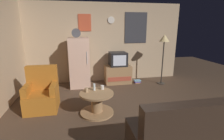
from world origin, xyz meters
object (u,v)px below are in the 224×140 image
(standing_lamp, at_px, (164,42))
(couch, at_px, (190,134))
(crt_tv, at_px, (118,59))
(coffee_table, at_px, (97,103))
(wine_glass, at_px, (94,87))
(mug_ceramic_tan, at_px, (86,90))
(fridge, at_px, (79,63))
(tv_stand, at_px, (118,74))
(armchair, at_px, (42,94))
(book_stack, at_px, (137,81))
(mug_ceramic_white, at_px, (102,87))

(standing_lamp, xyz_separation_m, couch, (-1.07, -2.99, -1.05))
(standing_lamp, bearing_deg, crt_tv, 165.28)
(coffee_table, height_order, wine_glass, wine_glass)
(mug_ceramic_tan, bearing_deg, fridge, 94.17)
(tv_stand, relative_size, armchair, 0.87)
(fridge, xyz_separation_m, standing_lamp, (2.61, -0.26, 0.60))
(armchair, bearing_deg, fridge, 57.45)
(standing_lamp, xyz_separation_m, mug_ceramic_tan, (-2.48, -1.46, -0.84))
(fridge, bearing_deg, couch, -64.64)
(couch, bearing_deg, armchair, 141.53)
(wine_glass, height_order, book_stack, wine_glass)
(tv_stand, xyz_separation_m, armchair, (-2.09, -1.45, 0.05))
(tv_stand, bearing_deg, mug_ceramic_tan, -121.14)
(standing_lamp, relative_size, book_stack, 7.24)
(couch, bearing_deg, fridge, 115.36)
(wine_glass, bearing_deg, mug_ceramic_white, 8.23)
(mug_ceramic_white, xyz_separation_m, couch, (1.06, -1.61, -0.21))
(wine_glass, distance_m, mug_ceramic_tan, 0.18)
(mug_ceramic_white, bearing_deg, standing_lamp, 32.93)
(crt_tv, height_order, coffee_table, crt_tv)
(couch, bearing_deg, mug_ceramic_tan, 132.81)
(standing_lamp, bearing_deg, mug_ceramic_tan, -149.52)
(tv_stand, height_order, book_stack, tv_stand)
(coffee_table, bearing_deg, tv_stand, 64.91)
(armchair, bearing_deg, book_stack, 25.05)
(standing_lamp, bearing_deg, mug_ceramic_white, -147.07)
(couch, bearing_deg, book_stack, 84.42)
(standing_lamp, distance_m, mug_ceramic_white, 2.67)
(standing_lamp, relative_size, mug_ceramic_white, 17.67)
(fridge, height_order, standing_lamp, fridge)
(tv_stand, height_order, mug_ceramic_white, tv_stand)
(standing_lamp, distance_m, mug_ceramic_tan, 3.00)
(mug_ceramic_white, distance_m, armchair, 1.38)
(mug_ceramic_white, xyz_separation_m, mug_ceramic_tan, (-0.35, -0.08, 0.00))
(mug_ceramic_white, relative_size, couch, 0.05)
(mug_ceramic_white, distance_m, book_stack, 2.13)
(crt_tv, xyz_separation_m, armchair, (-2.09, -1.44, -0.46))
(standing_lamp, bearing_deg, wine_glass, -148.68)
(tv_stand, height_order, crt_tv, crt_tv)
(armchair, bearing_deg, coffee_table, -21.60)
(crt_tv, relative_size, armchair, 0.56)
(fridge, distance_m, mug_ceramic_tan, 1.74)
(fridge, xyz_separation_m, couch, (1.54, -3.25, -0.44))
(standing_lamp, height_order, mug_ceramic_white, standing_lamp)
(mug_ceramic_tan, xyz_separation_m, armchair, (-0.98, 0.38, -0.18))
(armchair, bearing_deg, couch, -38.47)
(armchair, relative_size, book_stack, 4.37)
(crt_tv, distance_m, mug_ceramic_white, 1.92)
(wine_glass, xyz_separation_m, armchair, (-1.15, 0.32, -0.21))
(tv_stand, relative_size, coffee_table, 1.17)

